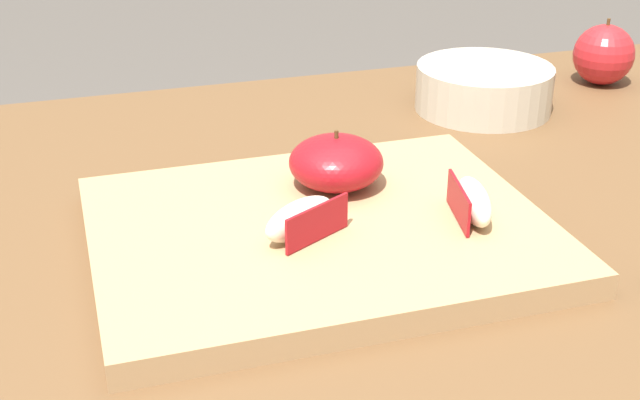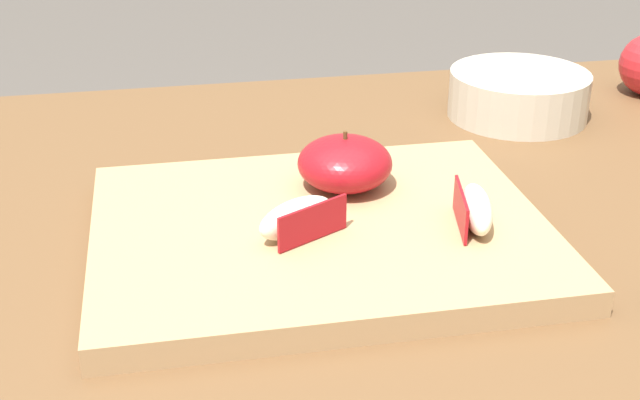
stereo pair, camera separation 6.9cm
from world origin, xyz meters
name	(u,v)px [view 2 (the right image)]	position (x,y,z in m)	size (l,w,h in m)	color
dining_table	(307,347)	(0.00, 0.00, 0.65)	(1.32, 0.88, 0.75)	brown
cutting_board	(320,234)	(0.01, 0.00, 0.76)	(0.37, 0.29, 0.02)	#A37F56
apple_half_skin_up	(345,163)	(0.05, 0.06, 0.79)	(0.08, 0.08, 0.05)	maroon
apple_wedge_back	(475,209)	(0.13, -0.03, 0.79)	(0.04, 0.07, 0.03)	#F4EACC
apple_wedge_middle	(297,218)	(-0.01, -0.02, 0.79)	(0.07, 0.06, 0.03)	#F4EACC
ceramic_fruit_bowl	(519,93)	(0.29, 0.26, 0.78)	(0.16, 0.16, 0.05)	#BCB29E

